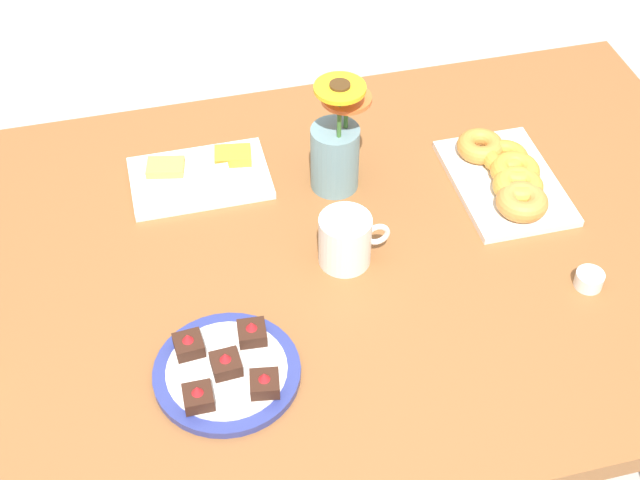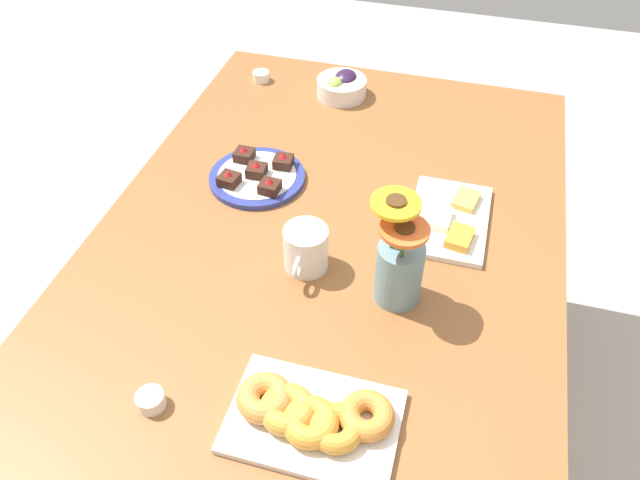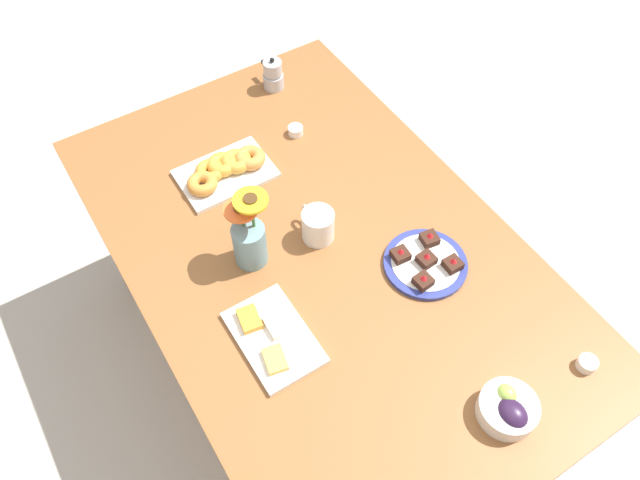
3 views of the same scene
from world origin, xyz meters
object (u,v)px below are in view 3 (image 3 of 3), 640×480
object	(u,v)px
jam_cup_honey	(587,363)
jam_cup_berry	(296,130)
coffee_mug	(318,225)
flower_vase	(249,240)
moka_pot	(273,75)
dessert_plate	(425,263)
grape_bowl	(508,409)
cheese_platter	(272,336)
croissant_platter	(226,169)
dining_table	(320,266)

from	to	relation	value
jam_cup_honey	jam_cup_berry	size ratio (longest dim) A/B	1.00
coffee_mug	jam_cup_berry	size ratio (longest dim) A/B	2.62
flower_vase	moka_pot	bearing A→B (deg)	-34.63
dessert_plate	moka_pot	bearing A→B (deg)	-1.21
grape_bowl	flower_vase	distance (m)	0.76
cheese_platter	jam_cup_honey	xyz separation A→B (m)	(-0.48, -0.61, 0.00)
grape_bowl	croissant_platter	bearing A→B (deg)	11.44
dining_table	dessert_plate	world-z (taller)	dessert_plate
moka_pot	dining_table	bearing A→B (deg)	160.76
coffee_mug	dining_table	bearing A→B (deg)	155.54
dessert_plate	cheese_platter	bearing A→B (deg)	86.21
croissant_platter	flower_vase	size ratio (longest dim) A/B	1.19
coffee_mug	dessert_plate	size ratio (longest dim) A/B	0.55
dessert_plate	moka_pot	distance (m)	0.86
dessert_plate	dining_table	bearing A→B (deg)	46.58
dessert_plate	flower_vase	bearing A→B (deg)	54.68
flower_vase	cheese_platter	bearing A→B (deg)	162.82
coffee_mug	moka_pot	xyz separation A→B (m)	(0.62, -0.21, -0.00)
croissant_platter	moka_pot	xyz separation A→B (m)	(0.27, -0.32, 0.03)
coffee_mug	dessert_plate	distance (m)	0.31
cheese_platter	moka_pot	xyz separation A→B (m)	(0.83, -0.48, 0.04)
coffee_mug	flower_vase	distance (m)	0.20
cheese_platter	croissant_platter	distance (m)	0.58
croissant_platter	moka_pot	size ratio (longest dim) A/B	2.44
croissant_platter	jam_cup_honey	world-z (taller)	croissant_platter
jam_cup_berry	jam_cup_honey	bearing A→B (deg)	-170.22
dining_table	coffee_mug	world-z (taller)	coffee_mug
dining_table	croissant_platter	xyz separation A→B (m)	(0.39, 0.09, 0.11)
moka_pot	jam_cup_berry	bearing A→B (deg)	166.97
coffee_mug	croissant_platter	xyz separation A→B (m)	(0.34, 0.11, -0.03)
dining_table	moka_pot	size ratio (longest dim) A/B	13.45
jam_cup_honey	jam_cup_berry	world-z (taller)	same
coffee_mug	croissant_platter	size ratio (longest dim) A/B	0.43
jam_cup_honey	cheese_platter	bearing A→B (deg)	52.05
jam_cup_honey	jam_cup_berry	bearing A→B (deg)	9.78
jam_cup_berry	flower_vase	size ratio (longest dim) A/B	0.20
flower_vase	moka_pot	size ratio (longest dim) A/B	2.05
coffee_mug	jam_cup_berry	distance (m)	0.42
dining_table	cheese_platter	xyz separation A→B (m)	(-0.17, 0.25, 0.10)
grape_bowl	coffee_mug	bearing A→B (deg)	7.99
dining_table	flower_vase	size ratio (longest dim) A/B	6.55
dessert_plate	grape_bowl	bearing A→B (deg)	166.99
dessert_plate	moka_pot	world-z (taller)	moka_pot
grape_bowl	moka_pot	bearing A→B (deg)	-5.20
jam_cup_berry	cheese_platter	bearing A→B (deg)	144.37
croissant_platter	flower_vase	xyz separation A→B (m)	(-0.31, 0.08, 0.06)
croissant_platter	jam_cup_berry	xyz separation A→B (m)	(0.04, -0.27, -0.01)
croissant_platter	dessert_plate	bearing A→B (deg)	-152.50
flower_vase	moka_pot	xyz separation A→B (m)	(0.59, -0.40, -0.03)
cheese_platter	moka_pot	bearing A→B (deg)	-30.06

